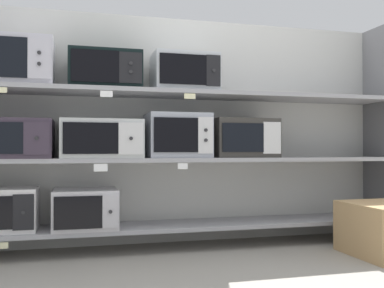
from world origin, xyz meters
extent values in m
cube|color=#B2B2AD|center=(0.00, 0.22, 0.87)|extent=(3.38, 0.04, 1.74)
cube|color=#5B5B5E|center=(1.62, 0.00, 0.87)|extent=(0.05, 0.41, 1.74)
cube|color=#99999E|center=(0.00, 0.00, 0.16)|extent=(3.18, 0.41, 0.03)
cube|color=silver|center=(-1.30, 0.00, 0.32)|extent=(0.45, 0.32, 0.28)
cube|color=black|center=(-1.15, -0.17, 0.32)|extent=(0.13, 0.01, 0.23)
cylinder|color=#262628|center=(-1.15, -0.18, 0.32)|extent=(0.02, 0.01, 0.02)
cube|color=#B9B7BC|center=(-0.76, 0.00, 0.31)|extent=(0.43, 0.41, 0.27)
cube|color=black|center=(-0.81, -0.21, 0.31)|extent=(0.30, 0.01, 0.21)
cube|color=#B9B7BC|center=(-0.61, -0.21, 0.31)|extent=(0.10, 0.01, 0.21)
cylinder|color=#262628|center=(-0.61, -0.22, 0.31)|extent=(0.02, 0.01, 0.02)
cube|color=beige|center=(-1.26, -0.21, 0.12)|extent=(0.05, 0.00, 0.04)
cube|color=#99999E|center=(0.00, 0.00, 0.64)|extent=(3.18, 0.41, 0.03)
cube|color=#352B39|center=(-1.25, 0.00, 0.78)|extent=(0.55, 0.41, 0.26)
cube|color=#352B39|center=(-1.07, -0.21, 0.78)|extent=(0.16, 0.01, 0.21)
cylinder|color=#262628|center=(-1.07, -0.22, 0.78)|extent=(0.02, 0.01, 0.02)
cube|color=#B3B7B7|center=(-0.66, 0.00, 0.79)|extent=(0.55, 0.39, 0.27)
cube|color=black|center=(-0.73, -0.20, 0.79)|extent=(0.35, 0.01, 0.21)
cube|color=silver|center=(-0.47, -0.20, 0.79)|extent=(0.16, 0.01, 0.21)
cylinder|color=#262628|center=(-0.47, -0.21, 0.79)|extent=(0.02, 0.01, 0.02)
cube|color=#9A9FAC|center=(-0.11, 0.00, 0.81)|extent=(0.45, 0.37, 0.32)
cube|color=black|center=(-0.16, -0.19, 0.81)|extent=(0.31, 0.01, 0.24)
cube|color=silver|center=(0.05, -0.19, 0.81)|extent=(0.11, 0.01, 0.26)
cylinder|color=#262628|center=(0.05, -0.20, 0.78)|extent=(0.02, 0.01, 0.02)
cylinder|color=#262628|center=(0.05, -0.20, 0.85)|extent=(0.02, 0.01, 0.02)
cube|color=#34322E|center=(0.40, 0.00, 0.80)|extent=(0.48, 0.35, 0.29)
cube|color=black|center=(0.33, -0.18, 0.80)|extent=(0.31, 0.01, 0.21)
cube|color=silver|center=(0.56, -0.18, 0.80)|extent=(0.14, 0.01, 0.23)
cube|color=white|center=(-0.67, -0.21, 0.60)|extent=(0.09, 0.00, 0.05)
cube|color=white|center=(-0.12, -0.21, 0.60)|extent=(0.07, 0.00, 0.04)
cube|color=#99999E|center=(0.00, 0.00, 1.12)|extent=(3.18, 0.41, 0.03)
cube|color=#B8B6C1|center=(-1.25, 0.00, 1.30)|extent=(0.55, 0.33, 0.32)
cube|color=#B8B6C1|center=(-1.06, -0.17, 1.30)|extent=(0.14, 0.01, 0.26)
cylinder|color=#262628|center=(-1.06, -0.18, 1.26)|extent=(0.02, 0.01, 0.02)
cylinder|color=#262628|center=(-1.06, -0.18, 1.33)|extent=(0.02, 0.01, 0.02)
cube|color=black|center=(-0.63, 0.00, 1.27)|extent=(0.50, 0.34, 0.26)
cube|color=black|center=(-0.71, -0.17, 1.27)|extent=(0.31, 0.01, 0.21)
cube|color=black|center=(-0.47, -0.17, 1.27)|extent=(0.15, 0.01, 0.21)
cylinder|color=#262628|center=(-0.47, -0.18, 1.24)|extent=(0.02, 0.01, 0.02)
cylinder|color=#262628|center=(-0.47, -0.18, 1.29)|extent=(0.02, 0.01, 0.02)
cube|color=#B5BAC0|center=(-0.06, 0.00, 1.27)|extent=(0.47, 0.32, 0.28)
cube|color=black|center=(-0.11, -0.17, 1.27)|extent=(0.33, 0.01, 0.21)
cube|color=black|center=(0.11, -0.17, 1.27)|extent=(0.10, 0.01, 0.22)
cylinder|color=#262628|center=(0.11, -0.18, 1.27)|extent=(0.02, 0.01, 0.02)
cube|color=beige|center=(-1.28, -0.21, 1.08)|extent=(0.08, 0.00, 0.03)
cube|color=white|center=(-0.63, -0.21, 1.08)|extent=(0.08, 0.00, 0.04)
cube|color=beige|center=(-0.07, -0.21, 1.08)|extent=(0.08, 0.00, 0.04)
camera|label=1|loc=(-0.82, -3.14, 0.71)|focal=41.31mm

